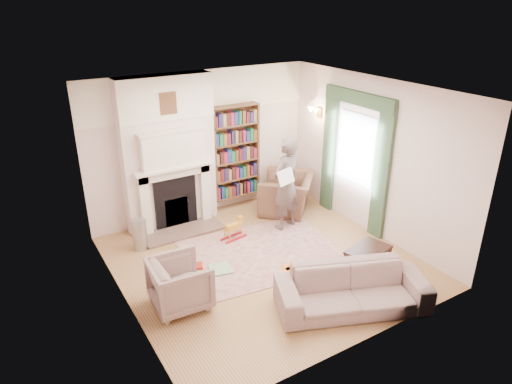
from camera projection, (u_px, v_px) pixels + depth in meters
floor at (264, 261)px, 7.51m from camera, size 4.50×4.50×0.00m
ceiling at (265, 90)px, 6.40m from camera, size 4.50×4.50×0.00m
wall_back at (202, 145)px, 8.72m from camera, size 4.50×0.00×4.50m
wall_front at (370, 246)px, 5.19m from camera, size 4.50×0.00×4.50m
wall_left at (117, 217)px, 5.89m from camera, size 0.00×4.50×4.50m
wall_right at (372, 157)px, 8.03m from camera, size 0.00×4.50×4.50m
fireplace at (169, 155)px, 8.21m from camera, size 1.70×0.58×2.80m
bookcase at (235, 152)px, 9.02m from camera, size 1.00×0.24×1.85m
window at (356, 149)px, 8.32m from camera, size 0.02×0.90×1.30m
curtain_left at (382, 174)px, 7.85m from camera, size 0.07×0.32×2.40m
curtain_right at (329, 152)px, 8.95m from camera, size 0.07×0.32×2.40m
pelmet at (359, 98)px, 7.93m from camera, size 0.09×1.70×0.24m
wall_sconce at (312, 114)px, 8.90m from camera, size 0.20×0.24×0.24m
rug at (262, 252)px, 7.76m from camera, size 2.73×2.22×0.01m
armchair_reading at (287, 193)px, 9.16m from camera, size 1.49×1.49×0.73m
armchair_left at (180, 284)px, 6.32m from camera, size 0.83×0.81×0.71m
sofa at (352, 289)px, 6.29m from camera, size 2.22×1.53×0.60m
man_reading at (286, 184)px, 8.27m from camera, size 0.74×0.59×1.77m
newspaper at (286, 177)px, 7.95m from camera, size 0.40×0.22×0.26m
coffee_table at (367, 261)px, 7.09m from camera, size 0.79×0.61×0.45m
paraffin_heater at (140, 235)px, 7.77m from camera, size 0.25×0.25×0.55m
rocking_horse at (233, 229)px, 8.11m from camera, size 0.49×0.26×0.41m
board_game at (221, 269)px, 7.25m from camera, size 0.41×0.41×0.03m
game_box_lid at (194, 266)px, 7.30m from camera, size 0.32×0.27×0.05m
comic_annuals at (289, 269)px, 7.26m from camera, size 0.38×0.35×0.02m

